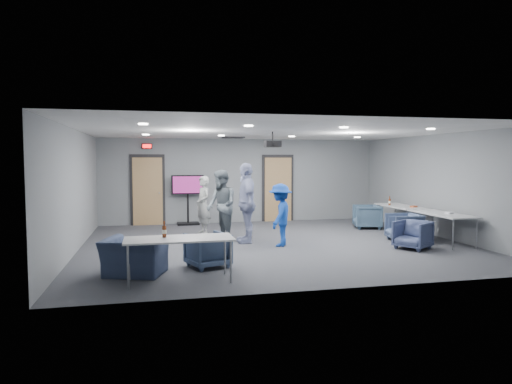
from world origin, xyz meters
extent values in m
plane|color=#33353A|center=(0.00, 0.00, 0.00)|extent=(9.00, 9.00, 0.00)
plane|color=silver|center=(0.00, 0.00, 2.70)|extent=(9.00, 9.00, 0.00)
cube|color=slate|center=(0.00, 4.00, 1.35)|extent=(9.00, 0.02, 2.70)
cube|color=slate|center=(0.00, -4.00, 1.35)|extent=(9.00, 0.02, 2.70)
cube|color=slate|center=(-4.50, 0.00, 1.35)|extent=(0.02, 8.00, 2.70)
cube|color=slate|center=(4.50, 0.00, 1.35)|extent=(0.02, 8.00, 2.70)
cube|color=black|center=(-3.00, 3.97, 1.08)|extent=(1.06, 0.06, 2.24)
cube|color=tan|center=(-3.00, 3.93, 1.05)|extent=(0.90, 0.05, 2.10)
cylinder|color=gray|center=(-2.65, 3.88, 1.00)|extent=(0.04, 0.10, 0.04)
cube|color=black|center=(1.20, 3.97, 1.08)|extent=(1.06, 0.06, 2.24)
cube|color=tan|center=(1.20, 3.93, 1.05)|extent=(0.90, 0.05, 2.10)
cylinder|color=gray|center=(1.55, 3.88, 1.00)|extent=(0.04, 0.10, 0.04)
cube|color=black|center=(-3.00, 3.94, 2.45)|extent=(0.32, 0.06, 0.16)
cube|color=#FF0C0C|center=(-3.00, 3.90, 2.45)|extent=(0.26, 0.02, 0.11)
cube|color=black|center=(-0.50, 2.80, 2.69)|extent=(0.60, 0.60, 0.03)
cylinder|color=white|center=(-3.00, -1.80, 2.69)|extent=(0.18, 0.18, 0.02)
cylinder|color=white|center=(-3.00, 1.80, 2.69)|extent=(0.18, 0.18, 0.02)
cylinder|color=white|center=(-1.00, -1.80, 2.69)|extent=(0.18, 0.18, 0.02)
cylinder|color=white|center=(-1.00, 1.80, 2.69)|extent=(0.18, 0.18, 0.02)
cylinder|color=white|center=(1.00, -1.80, 2.69)|extent=(0.18, 0.18, 0.02)
cylinder|color=white|center=(1.00, 1.80, 2.69)|extent=(0.18, 0.18, 0.02)
cylinder|color=white|center=(3.00, -1.80, 2.69)|extent=(0.18, 0.18, 0.02)
cylinder|color=white|center=(3.00, 1.80, 2.69)|extent=(0.18, 0.18, 0.02)
imported|color=#A1A4A1|center=(-1.50, 1.84, 0.79)|extent=(0.53, 0.66, 1.59)
imported|color=slate|center=(-1.19, 0.63, 0.89)|extent=(0.88, 1.01, 1.78)
imported|color=#98A0C4|center=(-0.62, 0.30, 0.98)|extent=(0.52, 1.16, 1.95)
imported|color=#1A44AA|center=(0.07, -0.33, 0.74)|extent=(0.94, 1.10, 1.47)
imported|color=#3D5469|center=(3.34, 1.79, 0.35)|extent=(0.94, 0.92, 0.70)
imported|color=#3E4C6B|center=(3.26, -0.39, 0.35)|extent=(0.85, 0.83, 0.69)
imported|color=#3C4668|center=(2.91, -1.35, 0.32)|extent=(0.97, 0.97, 0.65)
imported|color=#3D4D6A|center=(-1.85, -2.08, 0.33)|extent=(0.90, 0.92, 0.65)
imported|color=#343F5A|center=(-3.18, -2.40, 0.33)|extent=(1.24, 1.16, 0.66)
cube|color=#B0B2B5|center=(4.00, 1.04, 0.71)|extent=(0.74, 1.78, 0.03)
cylinder|color=gray|center=(3.71, 1.85, 0.35)|extent=(0.04, 0.04, 0.70)
cylinder|color=gray|center=(3.71, 0.23, 0.35)|extent=(0.04, 0.04, 0.70)
cylinder|color=gray|center=(4.29, 1.85, 0.35)|extent=(0.04, 0.04, 0.70)
cylinder|color=gray|center=(4.29, 0.23, 0.35)|extent=(0.04, 0.04, 0.70)
cube|color=#B0B2B5|center=(4.00, -0.86, 0.71)|extent=(0.77, 1.84, 0.03)
cylinder|color=gray|center=(3.70, -0.02, 0.35)|extent=(0.04, 0.04, 0.70)
cylinder|color=gray|center=(3.70, -1.70, 0.35)|extent=(0.04, 0.04, 0.70)
cylinder|color=gray|center=(4.30, -0.02, 0.35)|extent=(0.04, 0.04, 0.70)
cylinder|color=gray|center=(4.30, -1.70, 0.35)|extent=(0.04, 0.04, 0.70)
cube|color=#B0B2B5|center=(-2.43, -3.00, 0.71)|extent=(1.79, 0.76, 0.03)
cylinder|color=gray|center=(-1.62, -2.70, 0.35)|extent=(0.04, 0.04, 0.70)
cylinder|color=gray|center=(-3.25, -2.72, 0.35)|extent=(0.04, 0.04, 0.70)
cylinder|color=gray|center=(-1.61, -3.28, 0.35)|extent=(0.04, 0.04, 0.70)
cylinder|color=gray|center=(-3.24, -3.30, 0.35)|extent=(0.04, 0.04, 0.70)
cylinder|color=#5F2810|center=(-2.67, -2.88, 0.83)|extent=(0.07, 0.07, 0.19)
cylinder|color=#5F2810|center=(-2.67, -2.88, 0.96)|extent=(0.03, 0.03, 0.09)
cylinder|color=beige|center=(-2.67, -2.88, 0.83)|extent=(0.07, 0.07, 0.06)
cylinder|color=#5F2810|center=(3.76, 1.23, 0.82)|extent=(0.07, 0.07, 0.18)
cylinder|color=#5F2810|center=(3.76, 1.23, 0.96)|extent=(0.02, 0.02, 0.08)
cylinder|color=beige|center=(3.76, 1.23, 0.82)|extent=(0.07, 0.07, 0.06)
cube|color=#B5512D|center=(4.12, 0.57, 0.75)|extent=(0.22, 0.19, 0.04)
cube|color=white|center=(4.10, -0.99, 0.75)|extent=(0.22, 0.19, 0.04)
cube|color=black|center=(-1.78, 3.75, 0.03)|extent=(0.68, 0.48, 0.06)
cylinder|color=black|center=(-1.78, 3.75, 0.63)|extent=(0.06, 0.06, 1.16)
cube|color=black|center=(-1.78, 3.75, 1.26)|extent=(1.01, 0.07, 0.60)
cube|color=#6D1853|center=(-1.78, 3.70, 1.26)|extent=(0.92, 0.01, 0.52)
cylinder|color=black|center=(-0.05, -0.07, 2.58)|extent=(0.04, 0.04, 0.22)
cube|color=black|center=(-0.05, -0.07, 2.40)|extent=(0.38, 0.33, 0.15)
cylinder|color=black|center=(-0.05, -0.24, 2.40)|extent=(0.08, 0.06, 0.08)
camera|label=1|loc=(-2.84, -10.57, 2.02)|focal=32.00mm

